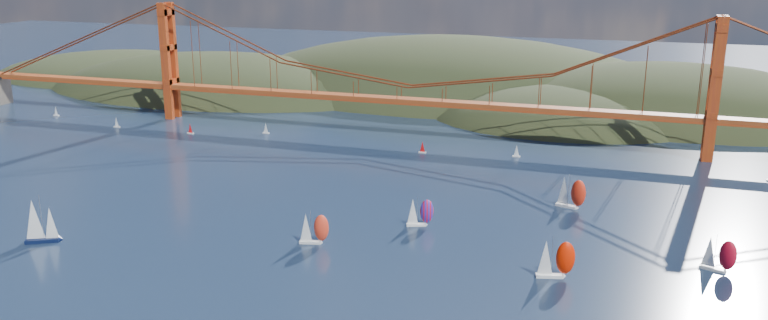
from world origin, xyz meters
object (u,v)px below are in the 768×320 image
(racer_rwb, at_px, (419,212))
(racer_0, at_px, (313,228))
(sloop_navy, at_px, (39,221))
(racer_1, at_px, (555,258))
(racer_3, at_px, (571,192))
(racer_2, at_px, (718,254))

(racer_rwb, bearing_deg, racer_0, -156.27)
(sloop_navy, xyz_separation_m, racer_0, (71.77, 23.17, -1.58))
(racer_0, relative_size, racer_1, 0.89)
(racer_3, bearing_deg, racer_rwb, -124.87)
(racer_1, distance_m, racer_2, 41.88)
(racer_0, distance_m, racer_3, 83.33)
(sloop_navy, height_order, racer_1, sloop_navy)
(racer_3, xyz_separation_m, racer_rwb, (-40.31, -30.62, -0.80))
(racer_3, bearing_deg, racer_0, -122.30)
(racer_2, bearing_deg, racer_3, 155.43)
(sloop_navy, bearing_deg, racer_3, 0.42)
(sloop_navy, bearing_deg, racer_1, -20.03)
(sloop_navy, relative_size, racer_1, 1.29)
(racer_3, distance_m, racer_rwb, 50.62)
(racer_1, bearing_deg, racer_rwb, 134.56)
(racer_1, xyz_separation_m, racer_rwb, (-41.46, 24.33, -0.75))
(sloop_navy, height_order, racer_2, sloop_navy)
(racer_1, bearing_deg, racer_2, 8.99)
(racer_1, relative_size, racer_rwb, 1.17)
(racer_1, height_order, racer_rwb, racer_1)
(sloop_navy, distance_m, racer_1, 138.64)
(sloop_navy, bearing_deg, racer_2, -16.55)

